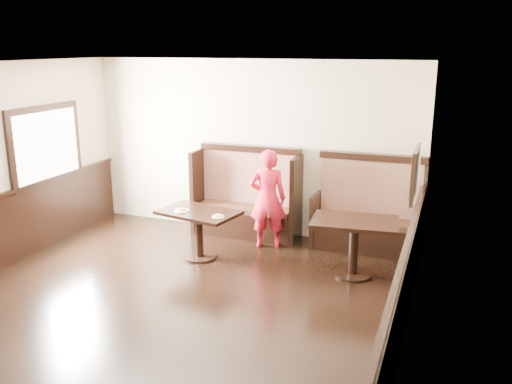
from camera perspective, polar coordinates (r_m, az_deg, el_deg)
The scene contains 9 objects.
ground at distance 6.26m, azimuth -12.18°, elevation -13.85°, with size 7.00×7.00×0.00m, color black.
room_shell at distance 6.34m, azimuth -13.46°, elevation -6.86°, with size 7.00×7.00×7.00m.
booth_main at distance 8.79m, azimuth -0.92°, elevation -1.16°, with size 1.75×0.72×1.45m.
booth_neighbor at distance 8.33m, azimuth 11.70°, elevation -2.76°, with size 1.65×0.72×1.45m.
table_main at distance 7.83m, azimuth -6.04°, elevation -3.17°, with size 1.23×0.90×0.71m.
table_neighbor at distance 7.31m, azimuth 10.29°, elevation -4.39°, with size 1.19×0.84×0.78m.
child at distance 8.16m, azimuth 1.24°, elevation -0.73°, with size 0.56×0.36×1.52m, color red.
pizza_plate_left at distance 7.81m, azimuth -7.83°, elevation -1.91°, with size 0.21×0.21×0.04m.
pizza_plate_right at distance 7.50m, azimuth -4.01°, elevation -2.54°, with size 0.18×0.18×0.03m.
Camera 1 is at (3.05, -4.56, 3.01)m, focal length 38.00 mm.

